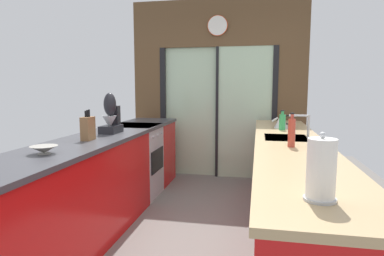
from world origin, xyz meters
TOP-DOWN VIEW (x-y plane):
  - ground_plane at (0.00, 0.60)m, footprint 5.04×7.60m
  - back_wall_unit at (0.00, 2.40)m, footprint 2.64×0.12m
  - left_counter_run at (-0.91, 0.13)m, footprint 0.62×3.80m
  - right_counter_run at (0.91, 0.30)m, footprint 0.62×3.80m
  - sink_faucet at (1.05, 0.55)m, footprint 0.19×0.02m
  - oven_range at (-0.91, 1.25)m, footprint 0.60×0.60m
  - mixing_bowl at (-0.89, -0.61)m, footprint 0.20×0.20m
  - knife_block at (-0.89, 0.03)m, footprint 0.08×0.14m
  - stand_mixer at (-0.89, 0.52)m, footprint 0.17×0.27m
  - kettle at (0.89, 1.29)m, footprint 0.25×0.16m
  - soap_bottle_near at (0.89, 0.04)m, footprint 0.06×0.06m
  - soap_bottle_far at (0.89, 1.12)m, footprint 0.07×0.07m
  - paper_towel_roll at (0.89, -1.26)m, footprint 0.14×0.14m

SIDE VIEW (x-z plane):
  - ground_plane at x=0.00m, z-range -0.02..0.00m
  - oven_range at x=-0.91m, z-range 0.00..0.92m
  - right_counter_run at x=0.91m, z-range 0.00..0.92m
  - left_counter_run at x=-0.91m, z-range 0.01..0.93m
  - mixing_bowl at x=-0.89m, z-range 0.92..0.98m
  - kettle at x=0.89m, z-range 0.91..1.11m
  - soap_bottle_far at x=0.89m, z-range 0.90..1.13m
  - knife_block at x=-0.89m, z-range 0.89..1.17m
  - soap_bottle_near at x=0.89m, z-range 0.90..1.18m
  - paper_towel_roll at x=0.89m, z-range 0.90..1.20m
  - sink_faucet at x=1.05m, z-range 0.96..1.18m
  - stand_mixer at x=-0.89m, z-range 0.87..1.29m
  - back_wall_unit at x=0.00m, z-range 0.18..2.88m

